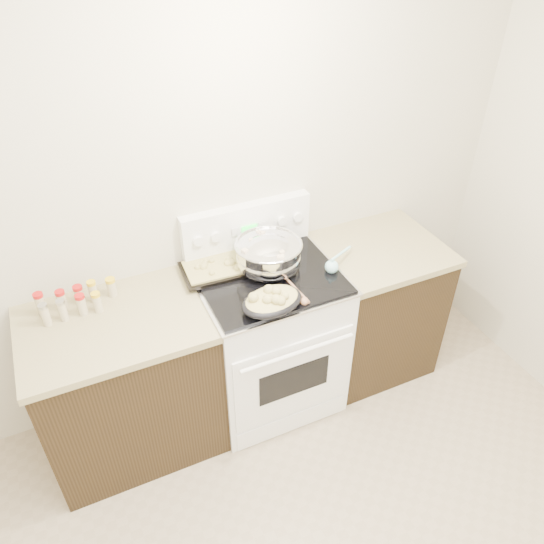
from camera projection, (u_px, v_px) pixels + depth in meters
room_shell at (378, 387)px, 1.25m from camera, size 4.10×3.60×2.75m
counter_left at (129, 383)px, 2.88m from camera, size 0.93×0.67×0.92m
counter_right at (371, 306)px, 3.40m from camera, size 0.73×0.67×0.92m
kitchen_range at (268, 336)px, 3.13m from camera, size 0.78×0.73×1.22m
mixing_bowl at (269, 256)px, 2.86m from camera, size 0.37×0.37×0.22m
roasting_pan at (272, 300)px, 2.61m from camera, size 0.35×0.27×0.12m
baking_sheet at (216, 268)px, 2.88m from camera, size 0.38×0.28×0.06m
wooden_spoon at (301, 297)px, 2.70m from camera, size 0.05×0.26×0.04m
blue_ladle at (333, 265)px, 2.88m from camera, size 0.24×0.17×0.09m
spice_jars at (75, 300)px, 2.63m from camera, size 0.39×0.15×0.13m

